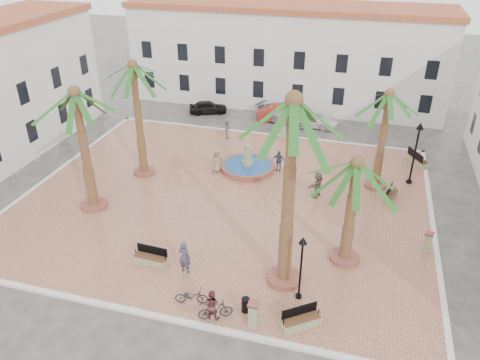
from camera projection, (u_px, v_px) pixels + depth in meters
The scene contains 35 objects.
ground at pixel (226, 199), 31.03m from camera, with size 120.00×120.00×0.00m, color #56544F.
plaza at pixel (226, 198), 30.99m from camera, with size 26.00×22.00×0.15m, color #B67358.
kerb_n at pixel (264, 134), 40.24m from camera, with size 26.30×0.30×0.16m, color silver.
kerb_s at pixel (155, 316), 21.73m from camera, with size 26.30×0.30×0.16m, color silver.
kerb_e at pixel (433, 229), 27.89m from camera, with size 0.30×22.30×0.16m, color silver.
kerb_w at pixel (56, 173), 34.08m from camera, with size 0.30×22.30×0.16m, color silver.
building_north at pixel (286, 55), 45.53m from camera, with size 30.40×7.40×9.50m.
fountain at pixel (248, 166), 34.31m from camera, with size 3.95×3.95×2.04m.
palm_nw at pixel (134, 78), 30.51m from camera, with size 4.96×4.96×8.26m.
palm_sw at pixel (77, 107), 26.70m from camera, with size 5.46×5.46×7.97m.
palm_s at pixel (293, 123), 19.64m from camera, with size 5.77×5.77×10.00m.
palm_e at pixel (355, 178), 22.83m from camera, with size 5.28×5.28×6.21m.
palm_ne at pixel (388, 105), 29.41m from camera, with size 4.79×4.79×6.96m.
bench_s at pixel (151, 259), 24.86m from camera, with size 1.88×0.65×0.98m.
bench_se at pixel (301, 321), 21.00m from camera, with size 1.83×1.56×0.98m.
bench_e at pixel (391, 197), 30.51m from camera, with size 0.95×1.80×0.91m.
bench_ne at pixel (417, 160), 35.06m from camera, with size 1.56×2.04×1.06m.
lamppost_s at pixel (302, 257), 21.55m from camera, with size 0.39×0.39×3.59m.
lamppost_e at pixel (417, 143), 31.18m from camera, with size 0.49×0.49×4.51m.
bollard_se at pixel (253, 314), 20.77m from camera, with size 0.49×0.49×1.37m.
bollard_n at pixel (283, 130), 38.91m from camera, with size 0.64×0.64×1.48m.
bollard_e at pixel (428, 242), 25.56m from camera, with size 0.54×0.54×1.25m.
litter_bin at pixel (246, 305), 21.75m from camera, with size 0.39×0.39×0.75m, color black.
cyclist_a at pixel (185, 257), 23.93m from camera, with size 0.69×0.45×1.88m, color #373C50.
bicycle_a at pixel (191, 296), 22.19m from camera, with size 0.56×1.59×0.84m, color black.
cyclist_b at pixel (211, 304), 21.21m from camera, with size 0.76×0.59×1.56m, color #5A272C.
bicycle_b at pixel (215, 310), 21.31m from camera, with size 0.46×1.62×0.97m, color black.
pedestrian_fountain_a at pixel (217, 161), 33.72m from camera, with size 0.85×0.55×1.74m, color #9F7F64.
pedestrian_fountain_b at pixel (279, 161), 33.91m from camera, with size 0.92×0.38×1.57m, color #2F445B.
pedestrian_north at pixel (228, 128), 38.94m from camera, with size 1.13×0.65×1.76m, color #4C4D51.
pedestrian_east at pixel (318, 184), 30.60m from camera, with size 1.70×0.54×1.83m, color #61594B.
car_black at pixel (208, 107), 44.61m from camera, with size 1.44×3.59×1.22m, color black.
car_red at pixel (282, 114), 42.72m from camera, with size 1.57×4.51×1.49m, color #A12B1B.
car_silver at pixel (283, 114), 42.59m from camera, with size 2.05×5.03×1.46m, color #ACACB5.
car_white at pixel (313, 119), 41.88m from camera, with size 2.05×4.44×1.24m, color white.
Camera 1 is at (8.15, -25.25, 16.17)m, focal length 35.00 mm.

